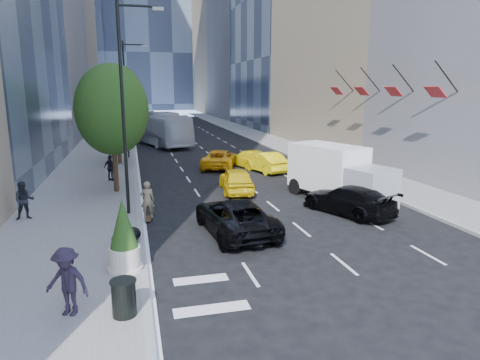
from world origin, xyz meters
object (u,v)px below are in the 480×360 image
object	(u,v)px
box_truck	(338,173)
trash_can	(124,299)
black_sedan_mercedes	(348,200)
city_bus	(158,128)
planter_shrub	(124,237)
black_sedan_lincoln	(235,216)
skateboarder	(148,202)

from	to	relation	value
box_truck	trash_can	size ratio (longest dim) A/B	6.94
black_sedan_mercedes	trash_can	xyz separation A→B (m)	(-10.80, -7.72, -0.09)
city_bus	planter_shrub	xyz separation A→B (m)	(-3.40, -34.75, -0.49)
black_sedan_mercedes	box_truck	xyz separation A→B (m)	(0.71, 2.55, 0.82)
city_bus	black_sedan_mercedes	bearing A→B (deg)	-91.98
city_bus	trash_can	world-z (taller)	city_bus
black_sedan_lincoln	black_sedan_mercedes	distance (m)	6.37
black_sedan_mercedes	city_bus	distance (m)	31.00
trash_can	skateboarder	bearing A→B (deg)	83.66
skateboarder	trash_can	distance (m)	9.06
black_sedan_mercedes	planter_shrub	xyz separation A→B (m)	(-10.80, -4.66, 0.61)
box_truck	trash_can	bearing A→B (deg)	-156.86
trash_can	planter_shrub	world-z (taller)	planter_shrub
city_bus	trash_can	bearing A→B (deg)	-110.94
city_bus	planter_shrub	distance (m)	34.92
black_sedan_mercedes	planter_shrub	distance (m)	11.78
skateboarder	black_sedan_lincoln	xyz separation A→B (m)	(3.60, -2.75, -0.14)
black_sedan_lincoln	black_sedan_mercedes	xyz separation A→B (m)	(6.20, 1.47, -0.04)
black_sedan_lincoln	city_bus	xyz separation A→B (m)	(-1.20, 31.56, 1.06)
skateboarder	trash_can	xyz separation A→B (m)	(-1.00, -9.00, -0.26)
trash_can	city_bus	bearing A→B (deg)	84.86
box_truck	black_sedan_mercedes	bearing A→B (deg)	-124.12
black_sedan_lincoln	trash_can	size ratio (longest dim) A/B	5.64
skateboarder	black_sedan_mercedes	world-z (taller)	skateboarder
skateboarder	black_sedan_mercedes	bearing A→B (deg)	177.01
skateboarder	box_truck	xyz separation A→B (m)	(10.51, 1.27, 0.65)
skateboarder	black_sedan_lincoln	bearing A→B (deg)	147.04
skateboarder	trash_can	world-z (taller)	skateboarder
black_sedan_lincoln	trash_can	distance (m)	7.76
black_sedan_lincoln	trash_can	bearing A→B (deg)	48.38
skateboarder	black_sedan_mercedes	distance (m)	9.88
black_sedan_lincoln	city_bus	bearing A→B (deg)	-93.08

